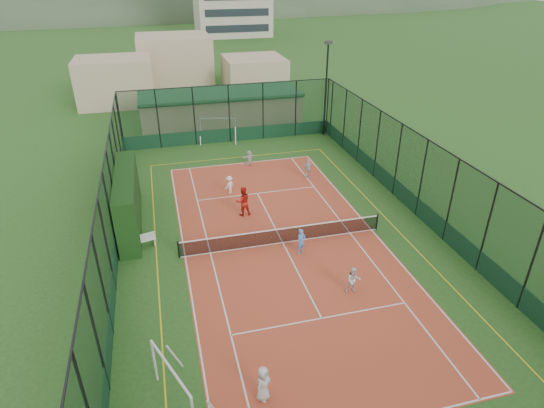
{
  "coord_description": "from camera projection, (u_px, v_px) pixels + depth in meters",
  "views": [
    {
      "loc": [
        -6.06,
        -20.82,
        14.12
      ],
      "look_at": [
        0.03,
        2.5,
        1.2
      ],
      "focal_mm": 30.0,
      "sensor_mm": 36.0,
      "label": 1
    }
  ],
  "objects": [
    {
      "name": "futsal_goal_far",
      "position": [
        218.0,
        130.0,
        39.96
      ],
      "size": [
        3.29,
        1.61,
        2.04
      ],
      "primitive_type": null,
      "rotation": [
        0.0,
        0.0,
        -0.23
      ],
      "color": "white",
      "rests_on": "ground"
    },
    {
      "name": "child_near_left",
      "position": [
        263.0,
        383.0,
        16.27
      ],
      "size": [
        0.86,
        0.85,
        1.49
      ],
      "primitive_type": "imported",
      "rotation": [
        0.0,
        0.0,
        0.76
      ],
      "color": "silver",
      "rests_on": "court_slab"
    },
    {
      "name": "court_slab",
      "position": [
        283.0,
        243.0,
        25.77
      ],
      "size": [
        11.17,
        23.97,
        0.01
      ],
      "primitive_type": "cube",
      "color": "#B23F27",
      "rests_on": "ground"
    },
    {
      "name": "tennis_balls",
      "position": [
        280.0,
        232.0,
        26.73
      ],
      "size": [
        5.68,
        0.85,
        0.07
      ],
      "color": "#CCE033",
      "rests_on": "court_slab"
    },
    {
      "name": "white_bench",
      "position": [
        140.0,
        241.0,
        25.08
      ],
      "size": [
        1.8,
        0.91,
        0.97
      ],
      "primitive_type": null,
      "rotation": [
        0.0,
        0.0,
        0.26
      ],
      "color": "white",
      "rests_on": "ground"
    },
    {
      "name": "floodlight_ne",
      "position": [
        326.0,
        90.0,
        39.89
      ],
      "size": [
        0.6,
        0.26,
        8.25
      ],
      "primitive_type": null,
      "color": "black",
      "rests_on": "ground"
    },
    {
      "name": "futsal_goal_near",
      "position": [
        173.0,
        388.0,
        15.81
      ],
      "size": [
        3.23,
        2.03,
        2.02
      ],
      "primitive_type": null,
      "rotation": [
        0.0,
        0.0,
        1.96
      ],
      "color": "white",
      "rests_on": "ground"
    },
    {
      "name": "perimeter_fence",
      "position": [
        283.0,
        204.0,
        24.59
      ],
      "size": [
        18.12,
        34.12,
        5.0
      ],
      "primitive_type": null,
      "color": "#11341B",
      "rests_on": "ground"
    },
    {
      "name": "hedge_left",
      "position": [
        128.0,
        200.0,
        26.75
      ],
      "size": [
        1.14,
        7.6,
        3.32
      ],
      "primitive_type": "cube",
      "color": "black",
      "rests_on": "ground"
    },
    {
      "name": "coach",
      "position": [
        243.0,
        201.0,
        28.16
      ],
      "size": [
        0.97,
        0.78,
        1.91
      ],
      "primitive_type": "imported",
      "rotation": [
        0.0,
        0.0,
        3.2
      ],
      "color": "red",
      "rests_on": "court_slab"
    },
    {
      "name": "clubhouse",
      "position": [
        221.0,
        108.0,
        43.79
      ],
      "size": [
        15.2,
        7.2,
        3.15
      ],
      "primitive_type": null,
      "color": "tan",
      "rests_on": "ground"
    },
    {
      "name": "child_far_right",
      "position": [
        308.0,
        168.0,
        33.21
      ],
      "size": [
        0.88,
        0.47,
        1.43
      ],
      "primitive_type": "imported",
      "rotation": [
        0.0,
        0.0,
        3.29
      ],
      "color": "silver",
      "rests_on": "court_slab"
    },
    {
      "name": "child_far_back",
      "position": [
        249.0,
        158.0,
        35.33
      ],
      "size": [
        1.16,
        0.58,
        1.19
      ],
      "primitive_type": "imported",
      "rotation": [
        0.0,
        0.0,
        3.36
      ],
      "color": "silver",
      "rests_on": "court_slab"
    },
    {
      "name": "child_far_left",
      "position": [
        229.0,
        185.0,
        30.96
      ],
      "size": [
        0.93,
        0.9,
        1.27
      ],
      "primitive_type": "imported",
      "rotation": [
        0.0,
        0.0,
        3.86
      ],
      "color": "white",
      "rests_on": "court_slab"
    },
    {
      "name": "ground",
      "position": [
        283.0,
        243.0,
        25.77
      ],
      "size": [
        300.0,
        300.0,
        0.0
      ],
      "primitive_type": "plane",
      "color": "#254F1B",
      "rests_on": "ground"
    },
    {
      "name": "child_near_right",
      "position": [
        353.0,
        280.0,
        21.6
      ],
      "size": [
        0.77,
        0.65,
        1.4
      ],
      "primitive_type": "imported",
      "rotation": [
        0.0,
        0.0,
        -0.2
      ],
      "color": "silver",
      "rests_on": "court_slab"
    },
    {
      "name": "child_near_mid",
      "position": [
        301.0,
        241.0,
        24.55
      ],
      "size": [
        0.63,
        0.54,
        1.47
      ],
      "primitive_type": "imported",
      "rotation": [
        0.0,
        0.0,
        0.43
      ],
      "color": "#5191E7",
      "rests_on": "court_slab"
    },
    {
      "name": "tennis_net",
      "position": [
        283.0,
        235.0,
        25.52
      ],
      "size": [
        11.67,
        0.12,
        1.06
      ],
      "primitive_type": null,
      "color": "black",
      "rests_on": "ground"
    },
    {
      "name": "distant_hills",
      "position": [
        162.0,
        8.0,
        153.69
      ],
      "size": [
        200.0,
        60.0,
        24.0
      ],
      "primitive_type": null,
      "color": "#384C33",
      "rests_on": "ground"
    }
  ]
}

